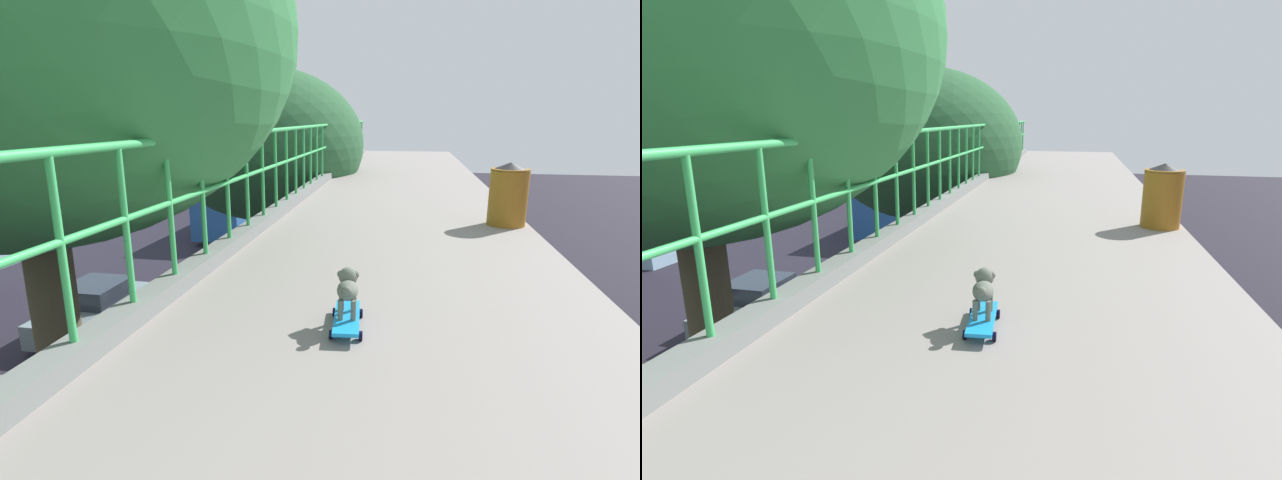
# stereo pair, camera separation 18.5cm
# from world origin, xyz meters

# --- Properties ---
(car_black_fifth) EXTENTS (1.82, 4.13, 1.46)m
(car_black_fifth) POSITION_xyz_m (-4.69, 8.28, 0.70)
(car_black_fifth) COLOR black
(car_black_fifth) RESTS_ON ground
(car_grey_sixth) EXTENTS (1.97, 4.16, 1.52)m
(car_grey_sixth) POSITION_xyz_m (-8.12, 11.54, 0.70)
(car_grey_sixth) COLOR slate
(car_grey_sixth) RESTS_ON ground
(car_silver_seventh) EXTENTS (1.88, 4.20, 1.57)m
(car_silver_seventh) POSITION_xyz_m (-4.79, 15.07, 0.76)
(car_silver_seventh) COLOR #ABB2BF
(car_silver_seventh) RESTS_ON ground
(city_bus) EXTENTS (2.73, 10.87, 3.07)m
(city_bus) POSITION_xyz_m (-8.25, 26.96, 1.75)
(city_bus) COLOR navy
(city_bus) RESTS_ON ground
(roadside_tree_mid) EXTENTS (5.62, 5.62, 9.61)m
(roadside_tree_mid) POSITION_xyz_m (-2.35, 3.21, 7.41)
(roadside_tree_mid) COLOR #49422F
(roadside_tree_mid) RESTS_ON ground
(roadside_tree_far) EXTENTS (5.01, 5.01, 7.87)m
(roadside_tree_far) POSITION_xyz_m (-2.09, 10.80, 5.89)
(roadside_tree_far) COLOR #503530
(roadside_tree_far) RESTS_ON ground
(toy_skateboard) EXTENTS (0.24, 0.56, 0.08)m
(toy_skateboard) POSITION_xyz_m (1.19, 1.65, 5.36)
(toy_skateboard) COLOR #178DD9
(toy_skateboard) RESTS_ON overpass_deck
(small_dog) EXTENTS (0.16, 0.33, 0.30)m
(small_dog) POSITION_xyz_m (1.18, 1.69, 5.57)
(small_dog) COLOR #596054
(small_dog) RESTS_ON toy_skateboard
(litter_bin) EXTENTS (0.48, 0.48, 0.80)m
(litter_bin) POSITION_xyz_m (2.80, 5.10, 5.71)
(litter_bin) COLOR #955C1A
(litter_bin) RESTS_ON overpass_deck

